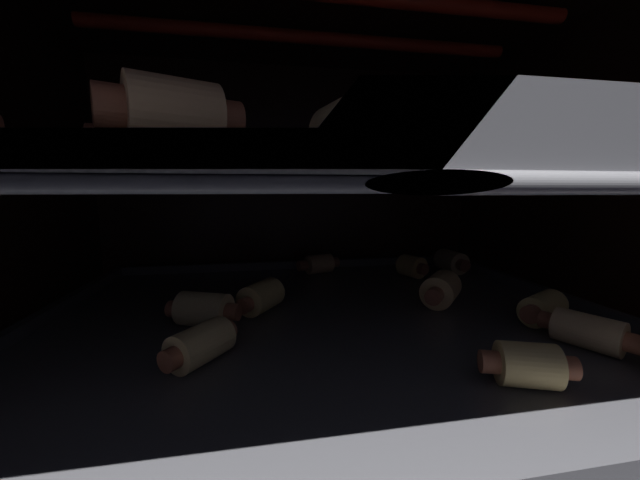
{
  "coord_description": "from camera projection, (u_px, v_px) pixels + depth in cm",
  "views": [
    {
      "loc": [
        -5.58,
        -28.98,
        22.54
      ],
      "look_at": [
        0.0,
        2.12,
        17.98
      ],
      "focal_mm": 19.62,
      "sensor_mm": 36.0,
      "label": 1
    }
  ],
  "objects": [
    {
      "name": "pig_in_blanket_lower_2",
      "position": [
        204.0,
        309.0,
        0.28
      ],
      "size": [
        6.14,
        4.14,
        2.78
      ],
      "rotation": [
        0.0,
        0.0,
        4.31
      ],
      "color": "#DABF84",
      "rests_on": "baking_tray_lower"
    },
    {
      "name": "pig_in_blanket_upper_8",
      "position": [
        206.0,
        144.0,
        0.27
      ],
      "size": [
        6.22,
        3.71,
        3.39
      ],
      "rotation": [
        0.0,
        0.0,
        4.8
      ],
      "color": "#D8B081",
      "rests_on": "baking_tray_upper"
    },
    {
      "name": "pig_in_blanket_lower_6",
      "position": [
        527.0,
        365.0,
        0.2
      ],
      "size": [
        5.13,
        3.39,
        2.5
      ],
      "rotation": [
        0.0,
        0.0,
        4.36
      ],
      "color": "#EBC879",
      "rests_on": "baking_tray_lower"
    },
    {
      "name": "oven_wall_right",
      "position": [
        595.0,
        218.0,
        0.34
      ],
      "size": [
        1.2,
        44.46,
        39.58
      ],
      "primitive_type": "cube",
      "color": "black",
      "rests_on": "ground_plane"
    },
    {
      "name": "pig_in_blanket_upper_9",
      "position": [
        227.0,
        154.0,
        0.34
      ],
      "size": [
        4.78,
        4.3,
        3.31
      ],
      "rotation": [
        0.0,
        0.0,
        4.22
      ],
      "color": "#DBC186",
      "rests_on": "baking_tray_upper"
    },
    {
      "name": "baking_tray_upper",
      "position": [
        325.0,
        174.0,
        0.29
      ],
      "size": [
        47.55,
        39.15,
        2.68
      ],
      "color": "#4C4C51",
      "rests_on": "oven_rack_upper"
    },
    {
      "name": "pig_in_blanket_upper_5",
      "position": [
        463.0,
        163.0,
        0.44
      ],
      "size": [
        4.67,
        4.89,
        3.06
      ],
      "rotation": [
        0.0,
        0.0,
        3.89
      ],
      "color": "#ECBF80",
      "rests_on": "baking_tray_upper"
    },
    {
      "name": "pig_in_blanket_upper_4",
      "position": [
        140.0,
        139.0,
        0.22
      ],
      "size": [
        5.98,
        3.74,
        2.91
      ],
      "rotation": [
        0.0,
        0.0,
        1.81
      ],
      "color": "#D4B17B",
      "rests_on": "baking_tray_upper"
    },
    {
      "name": "oven_rack_upper",
      "position": [
        324.0,
        187.0,
        0.29
      ],
      "size": [
        50.7,
        43.57,
        0.75
      ],
      "color": "slate"
    },
    {
      "name": "baking_tray_lower",
      "position": [
        324.0,
        319.0,
        0.31
      ],
      "size": [
        47.55,
        39.15,
        1.79
      ],
      "color": "#4C4C51",
      "rests_on": "oven_rack_lower"
    },
    {
      "name": "pig_in_blanket_lower_10",
      "position": [
        451.0,
        261.0,
        0.47
      ],
      "size": [
        3.06,
        6.26,
        2.85
      ],
      "rotation": [
        0.0,
        0.0,
        0.05
      ],
      "color": "#DCBD85",
      "rests_on": "baking_tray_lower"
    },
    {
      "name": "pig_in_blanket_lower_4",
      "position": [
        412.0,
        266.0,
        0.44
      ],
      "size": [
        3.59,
        4.65,
        2.72
      ],
      "rotation": [
        0.0,
        0.0,
        0.38
      ],
      "color": "#ECC270",
      "rests_on": "baking_tray_lower"
    },
    {
      "name": "pig_in_blanket_lower_3",
      "position": [
        261.0,
        297.0,
        0.32
      ],
      "size": [
        4.47,
        5.4,
        2.72
      ],
      "rotation": [
        0.0,
        0.0,
        2.54
      ],
      "color": "#DEBF73",
      "rests_on": "baking_tray_lower"
    },
    {
      "name": "pig_in_blanket_lower_7",
      "position": [
        319.0,
        264.0,
        0.46
      ],
      "size": [
        5.73,
        3.39,
        2.49
      ],
      "rotation": [
        0.0,
        0.0,
        1.88
      ],
      "color": "#E7B279",
      "rests_on": "baking_tray_lower"
    },
    {
      "name": "pig_in_blanket_upper_2",
      "position": [
        493.0,
        145.0,
        0.26
      ],
      "size": [
        5.95,
        4.58,
        3.01
      ],
      "rotation": [
        0.0,
        0.0,
        5.28
      ],
      "color": "#DDBB82",
      "rests_on": "baking_tray_upper"
    },
    {
      "name": "pig_in_blanket_lower_5",
      "position": [
        543.0,
        308.0,
        0.29
      ],
      "size": [
        5.51,
        4.12,
        2.49
      ],
      "rotation": [
        0.0,
        0.0,
        2.06
      ],
      "color": "#DBC474",
      "rests_on": "baking_tray_lower"
    },
    {
      "name": "pig_in_blanket_lower_0",
      "position": [
        441.0,
        289.0,
        0.34
      ],
      "size": [
        5.33,
        5.71,
        3.09
      ],
      "rotation": [
        0.0,
        0.0,
        5.55
      ],
      "color": "#E4BB7B",
      "rests_on": "baking_tray_lower"
    },
    {
      "name": "pig_in_blanket_lower_8",
      "position": [
        201.0,
        344.0,
        0.22
      ],
      "size": [
        4.4,
        5.16,
        2.47
      ],
      "rotation": [
        0.0,
        0.0,
        2.49
      ],
      "color": "#E0C07E",
      "rests_on": "baking_tray_lower"
    },
    {
      "name": "oven_wall_back",
      "position": [
        295.0,
        208.0,
        0.52
      ],
      "size": [
        55.5,
        1.2,
        39.58
      ],
      "primitive_type": "cube",
      "color": "black",
      "rests_on": "ground_plane"
    },
    {
      "name": "ground_plane",
      "position": [
        324.0,
        440.0,
        0.33
      ],
      "size": [
        55.5,
        46.86,
        1.2
      ],
      "primitive_type": "cube",
      "color": "black"
    },
    {
      "name": "oven_rack_lower",
      "position": [
        324.0,
        327.0,
        0.31
      ],
      "size": [
        50.5,
        43.57,
        0.54
      ],
      "color": "slate"
    },
    {
      "name": "pig_in_blanket_upper_7",
      "position": [
        346.0,
        126.0,
        0.17
      ],
      "size": [
        3.24,
        4.94,
        2.59
      ],
      "rotation": [
        0.0,
        0.0,
        3.36
      ],
      "color": "#D4BB84",
      "rests_on": "baking_tray_upper"
    },
    {
      "name": "pig_in_blanket_lower_1",
      "position": [
        588.0,
        331.0,
        0.24
      ],
      "size": [
        3.96,
        5.97,
        2.44
      ],
      "rotation": [
        0.0,
        0.0,
        0.46
      ],
      "color": "#E7BB83",
      "rests_on": "baking_tray_lower"
    },
    {
      "name": "pig_in_blanket_upper_3",
      "position": [
        488.0,
        160.0,
        0.39
      ],
      "size": [
        3.71,
        4.77,
        3.1
      ],
      "rotation": [
        0.0,
        0.0,
        2.89
      ],
      "color": "#DBC586",
      "rests_on": "baking_tray_upper"
    },
    {
      "name": "pig_in_blanket_upper_6",
      "position": [
        173.0,
        114.0,
        0.15
      ],
      "size": [
        6.22,
        4.33,
        3.06
      ],
      "rotation": [
        0.0,
        0.0,
        5.13
      ],
      "color": "#E6B27F",
      "rests_on": "baking_tray_upper"
    },
    {
      "name": "pig_in_blanket_upper_0",
      "position": [
        252.0,
        163.0,
        0.43
      ],
      "size": [
        5.29,
        3.87,
        2.99
      ],
      "rotation": [
        0.0,
        0.0,
        5.1
      ],
      "color": "#E6B485",
      "rests_on": "baking_tray_upper"
    }
  ]
}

